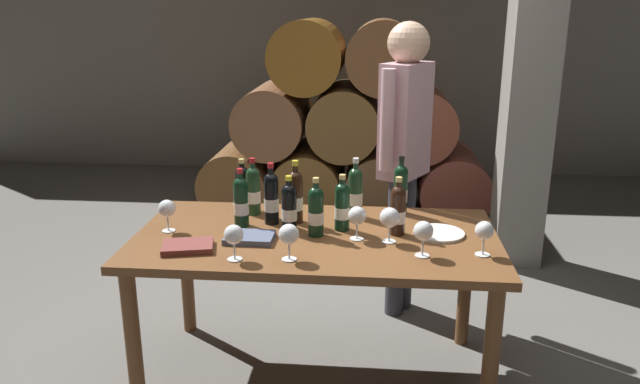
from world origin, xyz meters
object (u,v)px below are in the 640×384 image
at_px(dining_table, 316,253).
at_px(wine_glass_3, 289,235).
at_px(wine_bottle_3, 342,206).
at_px(wine_bottle_7, 271,198).
at_px(wine_glass_0, 357,216).
at_px(serving_plate, 439,233).
at_px(wine_glass_6, 234,235).
at_px(wine_glass_4, 167,209).
at_px(wine_bottle_8, 296,196).
at_px(wine_bottle_0, 401,189).
at_px(wine_bottle_9, 241,201).
at_px(wine_bottle_5, 242,187).
at_px(tasting_notebook, 188,246).
at_px(wine_bottle_10, 253,190).
at_px(sommelier_presenting, 404,143).
at_px(wine_bottle_1, 398,209).
at_px(wine_bottle_2, 355,192).
at_px(leather_ledger, 250,238).
at_px(wine_bottle_6, 289,207).
at_px(wine_glass_2, 390,218).
at_px(wine_bottle_4, 316,211).
at_px(wine_glass_5, 423,232).
at_px(wine_glass_1, 484,232).

distance_m(dining_table, wine_glass_3, 0.38).
relative_size(wine_bottle_3, wine_bottle_7, 0.89).
distance_m(wine_glass_0, serving_plate, 0.41).
bearing_deg(wine_glass_6, wine_glass_3, 5.14).
distance_m(dining_table, wine_glass_4, 0.74).
bearing_deg(wine_glass_4, wine_glass_3, -24.87).
bearing_deg(wine_bottle_8, wine_bottle_3, -19.88).
distance_m(wine_bottle_0, wine_bottle_9, 0.82).
height_order(wine_bottle_5, wine_bottle_7, wine_bottle_7).
distance_m(wine_bottle_7, wine_glass_4, 0.50).
relative_size(wine_bottle_9, tasting_notebook, 1.32).
height_order(wine_bottle_0, wine_bottle_10, wine_bottle_0).
xyz_separation_m(serving_plate, sommelier_presenting, (-0.14, 0.70, 0.28)).
height_order(wine_bottle_1, wine_bottle_10, wine_bottle_10).
relative_size(dining_table, wine_bottle_2, 5.52).
xyz_separation_m(wine_bottle_0, wine_bottle_1, (-0.02, -0.31, -0.01)).
distance_m(wine_bottle_2, wine_glass_4, 0.93).
height_order(dining_table, leather_ledger, leather_ledger).
distance_m(wine_bottle_6, wine_glass_2, 0.48).
relative_size(wine_bottle_1, wine_bottle_10, 0.94).
height_order(wine_bottle_4, wine_glass_5, wine_bottle_4).
relative_size(wine_bottle_2, serving_plate, 1.28).
relative_size(wine_bottle_10, wine_glass_3, 1.85).
height_order(wine_bottle_7, leather_ledger, wine_bottle_7).
bearing_deg(wine_bottle_4, wine_glass_4, -179.14).
bearing_deg(wine_bottle_6, wine_bottle_2, 38.35).
height_order(wine_bottle_10, wine_glass_0, wine_bottle_10).
relative_size(wine_bottle_10, wine_glass_1, 1.93).
xyz_separation_m(wine_glass_3, wine_glass_5, (0.56, 0.09, -0.00)).
distance_m(wine_bottle_9, wine_bottle_10, 0.18).
relative_size(wine_bottle_3, wine_glass_1, 1.78).
height_order(wine_bottle_3, wine_bottle_8, wine_bottle_8).
height_order(wine_glass_5, wine_glass_6, wine_glass_5).
xyz_separation_m(wine_bottle_7, serving_plate, (0.81, -0.09, -0.13)).
distance_m(wine_bottle_6, leather_ledger, 0.24).
height_order(wine_glass_3, serving_plate, wine_glass_3).
relative_size(wine_bottle_7, wine_glass_4, 1.96).
xyz_separation_m(wine_bottle_1, wine_bottle_9, (-0.75, 0.04, 0.00)).
bearing_deg(wine_glass_5, serving_plate, 70.36).
bearing_deg(wine_bottle_8, wine_glass_2, -26.60).
height_order(dining_table, wine_bottle_4, wine_bottle_4).
bearing_deg(serving_plate, wine_bottle_10, 166.71).
height_order(wine_bottle_8, wine_glass_4, wine_bottle_8).
bearing_deg(wine_bottle_5, serving_plate, -16.56).
xyz_separation_m(wine_bottle_4, wine_glass_2, (0.34, -0.05, -0.01)).
relative_size(wine_bottle_10, wine_glass_4, 1.90).
relative_size(wine_bottle_8, wine_glass_4, 2.01).
xyz_separation_m(wine_bottle_5, wine_glass_4, (-0.28, -0.37, -0.01)).
bearing_deg(wine_glass_6, wine_bottle_10, 93.38).
bearing_deg(wine_glass_3, tasting_notebook, 170.83).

